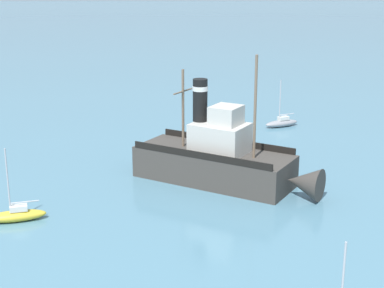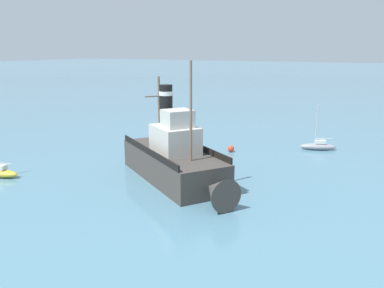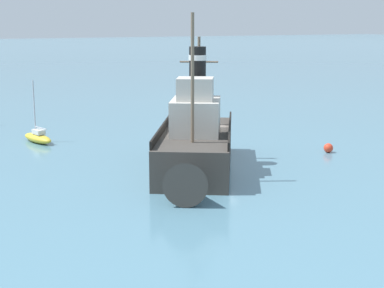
# 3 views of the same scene
# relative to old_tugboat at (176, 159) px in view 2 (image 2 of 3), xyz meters

# --- Properties ---
(ground_plane) EXTENTS (600.00, 600.00, 0.00)m
(ground_plane) POSITION_rel_old_tugboat_xyz_m (-2.03, -0.98, -1.83)
(ground_plane) COLOR teal
(old_tugboat) EXTENTS (10.42, 14.03, 9.90)m
(old_tugboat) POSITION_rel_old_tugboat_xyz_m (0.00, 0.00, 0.00)
(old_tugboat) COLOR #423D38
(old_tugboat) RESTS_ON ground
(sailboat_grey) EXTENTS (2.55, 3.92, 4.90)m
(sailboat_grey) POSITION_rel_old_tugboat_xyz_m (-16.76, 7.50, -1.40)
(sailboat_grey) COLOR gray
(sailboat_grey) RESTS_ON ground
(mooring_buoy) EXTENTS (0.68, 0.68, 0.68)m
(mooring_buoy) POSITION_rel_old_tugboat_xyz_m (-11.09, -0.23, -1.49)
(mooring_buoy) COLOR red
(mooring_buoy) RESTS_ON ground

